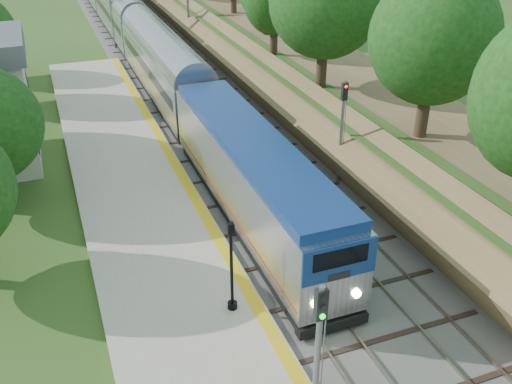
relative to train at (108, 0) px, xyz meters
name	(u,v)px	position (x,y,z in m)	size (l,w,h in m)	color
trackbed	(140,34)	(2.00, -9.42, -2.24)	(9.50, 170.00, 0.28)	#4C4944
platform	(163,261)	(-5.20, -53.42, -2.12)	(6.40, 68.00, 0.38)	#AA9B89
yellow_stripe	(222,245)	(-2.35, -53.42, -1.92)	(0.55, 68.00, 0.01)	gold
embankment	(210,12)	(10.35, -9.42, -0.35)	(10.64, 170.00, 11.70)	brown
trees_behind_platform	(7,155)	(-11.17, -48.75, 2.22)	(7.82, 53.32, 7.21)	#332316
train	(108,0)	(0.00, 0.00, 0.00)	(3.07, 123.11, 4.52)	black
lamppost_far	(232,272)	(-3.32, -57.90, -0.10)	(0.40, 0.40, 4.09)	black
signal_platform	(318,349)	(-2.90, -64.51, 1.70)	(0.35, 0.27, 5.90)	slate
signal_farside	(342,122)	(6.20, -49.09, 1.52)	(0.33, 0.26, 6.07)	slate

